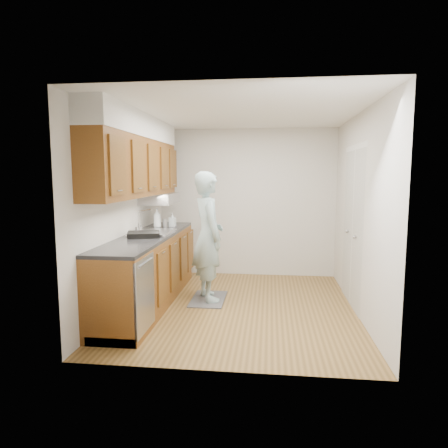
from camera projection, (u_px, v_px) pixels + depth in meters
name	position (u px, v px, depth m)	size (l,w,h in m)	color
floor	(238.00, 307.00, 5.26)	(3.50, 3.50, 0.00)	olive
ceiling	(239.00, 112.00, 4.95)	(3.50, 3.50, 0.00)	white
wall_left	(126.00, 211.00, 5.28)	(0.02, 3.50, 2.50)	beige
wall_right	(359.00, 214.00, 4.94)	(0.02, 3.50, 2.50)	beige
wall_back	(247.00, 203.00, 6.83)	(3.00, 0.02, 2.50)	beige
counter	(149.00, 268.00, 5.34)	(0.64, 2.80, 1.30)	brown
upper_cabinets	(138.00, 158.00, 5.22)	(0.47, 2.80, 1.21)	brown
closet_door	(353.00, 229.00, 5.26)	(0.02, 1.22, 2.05)	silver
floor_mat	(208.00, 299.00, 5.57)	(0.45, 0.77, 0.01)	#5C5B5E
person	(208.00, 228.00, 5.44)	(0.70, 0.47, 2.00)	#99B7BA
soap_bottle_a	(157.00, 218.00, 5.94)	(0.11, 0.11, 0.29)	white
soap_bottle_b	(172.00, 220.00, 6.11)	(0.09, 0.10, 0.21)	white
steel_can	(165.00, 223.00, 6.00)	(0.07, 0.07, 0.13)	#A5A5AA
dish_rack	(144.00, 234.00, 5.11)	(0.40, 0.34, 0.06)	black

